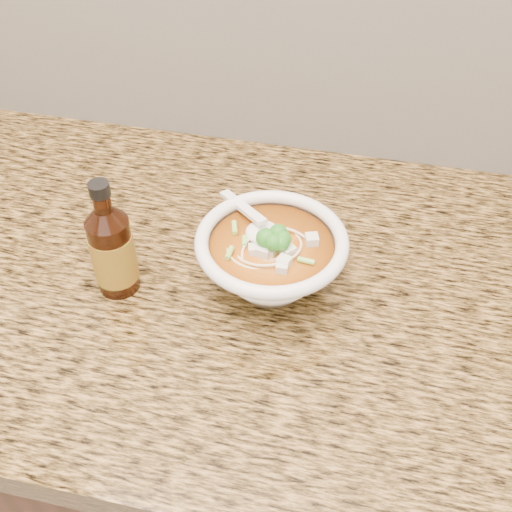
# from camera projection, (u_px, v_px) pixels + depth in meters

# --- Properties ---
(cabinet) EXTENTS (4.00, 0.65, 0.86)m
(cabinet) POSITION_uv_depth(u_px,v_px,m) (215.00, 441.00, 1.21)
(cabinet) COLOR #311D0E
(cabinet) RESTS_ON ground
(counter_slab) EXTENTS (4.00, 0.68, 0.04)m
(counter_slab) POSITION_uv_depth(u_px,v_px,m) (200.00, 275.00, 0.89)
(counter_slab) COLOR olive
(counter_slab) RESTS_ON cabinet
(soup_bowl) EXTENTS (0.19, 0.19, 0.11)m
(soup_bowl) POSITION_uv_depth(u_px,v_px,m) (271.00, 261.00, 0.82)
(soup_bowl) COLOR white
(soup_bowl) RESTS_ON counter_slab
(hot_sauce_bottle) EXTENTS (0.07, 0.07, 0.17)m
(hot_sauce_bottle) POSITION_uv_depth(u_px,v_px,m) (112.00, 250.00, 0.81)
(hot_sauce_bottle) COLOR #371507
(hot_sauce_bottle) RESTS_ON counter_slab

